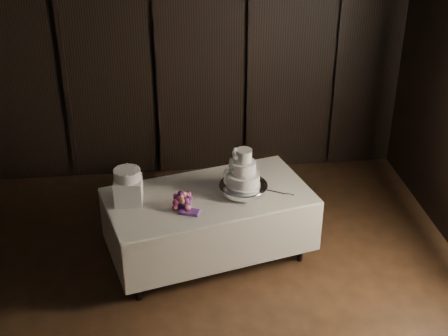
# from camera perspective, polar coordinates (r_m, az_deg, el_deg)

# --- Properties ---
(room) EXTENTS (6.08, 7.08, 3.08)m
(room) POSITION_cam_1_polar(r_m,az_deg,el_deg) (4.38, -5.25, -5.13)
(room) COLOR black
(room) RESTS_ON ground
(display_table) EXTENTS (2.19, 1.50, 0.76)m
(display_table) POSITION_cam_1_polar(r_m,az_deg,el_deg) (6.31, -1.36, -5.12)
(display_table) COLOR beige
(display_table) RESTS_ON ground
(cake_stand) EXTENTS (0.57, 0.57, 0.09)m
(cake_stand) POSITION_cam_1_polar(r_m,az_deg,el_deg) (6.14, 1.77, -1.91)
(cake_stand) COLOR silver
(cake_stand) RESTS_ON display_table
(wedding_cake) EXTENTS (0.36, 0.32, 0.39)m
(wedding_cake) POSITION_cam_1_polar(r_m,az_deg,el_deg) (6.02, 1.55, -0.38)
(wedding_cake) COLOR white
(wedding_cake) RESTS_ON cake_stand
(bouquet) EXTENTS (0.42, 0.48, 0.19)m
(bouquet) POSITION_cam_1_polar(r_m,az_deg,el_deg) (5.91, -3.74, -3.02)
(bouquet) COLOR #E36182
(bouquet) RESTS_ON display_table
(box_pedestal) EXTENTS (0.27, 0.27, 0.25)m
(box_pedestal) POSITION_cam_1_polar(r_m,az_deg,el_deg) (6.01, -8.73, -2.07)
(box_pedestal) COLOR white
(box_pedestal) RESTS_ON display_table
(small_cake) EXTENTS (0.26, 0.26, 0.10)m
(small_cake) POSITION_cam_1_polar(r_m,az_deg,el_deg) (5.93, -8.85, -0.61)
(small_cake) COLOR white
(small_cake) RESTS_ON box_pedestal
(cake_knife) EXTENTS (0.33, 0.20, 0.01)m
(cake_knife) POSITION_cam_1_polar(r_m,az_deg,el_deg) (6.19, 4.40, -2.13)
(cake_knife) COLOR silver
(cake_knife) RESTS_ON display_table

